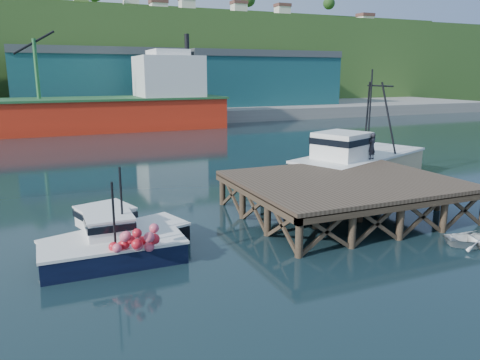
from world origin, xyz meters
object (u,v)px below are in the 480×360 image
boat_navy (113,246)px  dockworker (372,146)px  boat_black (114,234)px  trawler (358,160)px  dinghy (479,239)px

boat_navy → dockworker: bearing=18.9°
boat_navy → dockworker: dockworker is taller
dockworker → boat_navy: bearing=1.2°
boat_navy → dockworker: (18.79, 6.45, 2.29)m
boat_black → dockworker: boat_black is taller
boat_black → trawler: bearing=3.0°
trawler → dinghy: (-2.98, -13.34, -1.39)m
boat_navy → boat_black: (0.30, 1.57, -0.02)m
boat_black → trawler: 20.25m
boat_navy → boat_black: boat_black is taller
trawler → dinghy: bearing=-125.1°
boat_black → trawler: trawler is taller
dinghy → dockworker: dockworker is taller
boat_black → dinghy: bearing=-38.9°
boat_navy → dinghy: 17.00m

